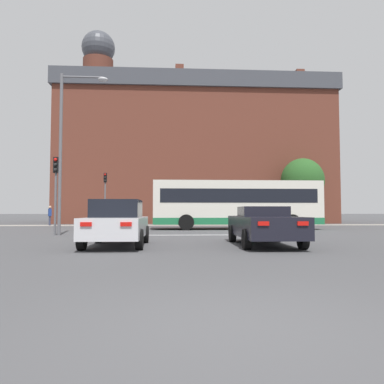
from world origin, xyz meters
The scene contains 14 objects.
ground_plane centered at (0.00, 0.00, 0.00)m, with size 400.00×400.00×0.00m, color #474749.
stop_line_strip centered at (0.00, 15.05, 0.00)m, with size 9.53×0.30×0.01m, color silver.
far_pavement centered at (0.00, 28.87, 0.01)m, with size 70.59×2.50×0.01m, color gray.
brick_civic_building centered at (1.91, 39.67, 7.83)m, with size 28.95×15.25×22.32m.
car_saloon_left centered at (-2.49, 9.10, 0.79)m, with size 1.98×4.32×1.57m.
car_roadster_right centered at (2.58, 9.16, 0.70)m, with size 2.05×4.86×1.35m.
bus_crossing_lead centered at (3.78, 21.20, 1.72)m, with size 11.11×2.71×3.21m.
traffic_light_near_left centered at (-6.47, 15.44, 2.67)m, with size 0.26×0.31×3.94m.
traffic_light_far_left centered at (-6.20, 28.31, 2.99)m, with size 0.26×0.31×4.47m.
street_lamp_junction centered at (-5.85, 15.32, 4.97)m, with size 2.41×0.36×8.22m.
pedestrian_waiting centered at (-1.48, 29.53, 0.93)m, with size 0.42×0.45×1.61m.
pedestrian_walking_east centered at (8.75, 28.69, 1.07)m, with size 0.43×0.28×1.80m.
pedestrian_walking_west centered at (-10.89, 28.69, 0.98)m, with size 0.38×0.46×1.68m.
tree_by_building centered at (11.72, 30.46, 4.07)m, with size 4.00×4.00×6.18m.
Camera 1 is at (-0.71, -3.79, 1.17)m, focal length 35.00 mm.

